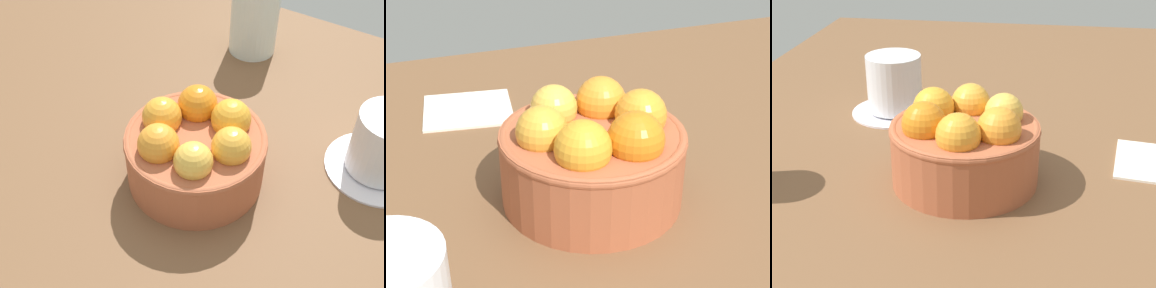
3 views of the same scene
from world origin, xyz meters
TOP-DOWN VIEW (x-y plane):
  - ground_plane at (0.00, 0.00)cm, footprint 150.80×84.07cm
  - terracotta_bowl at (0.04, -0.05)cm, footprint 16.58×16.58cm
  - folded_napkin at (-7.22, 22.27)cm, footprint 11.74×11.24cm

SIDE VIEW (x-z plane):
  - ground_plane at x=0.00cm, z-range -4.65..0.00cm
  - folded_napkin at x=-7.22cm, z-range 0.00..0.60cm
  - terracotta_bowl at x=0.04cm, z-range -0.38..9.68cm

